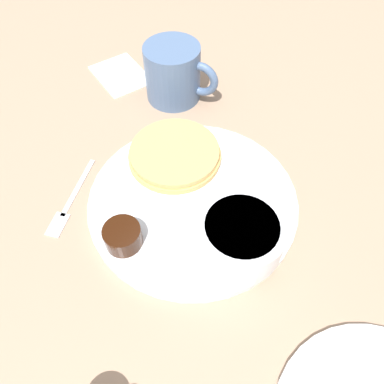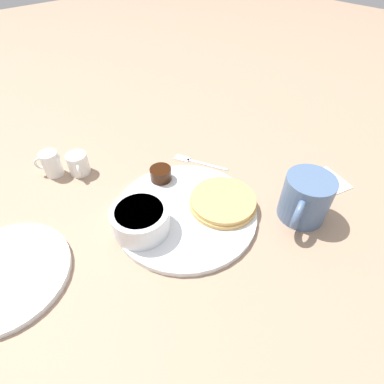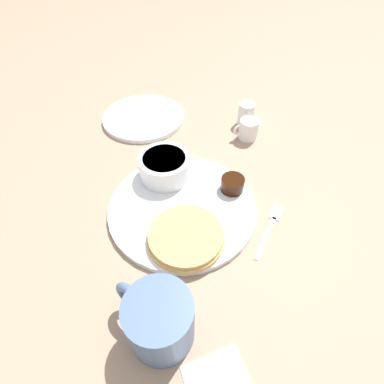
% 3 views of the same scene
% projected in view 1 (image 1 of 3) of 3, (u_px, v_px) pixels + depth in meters
% --- Properties ---
extents(ground_plane, '(4.00, 4.00, 0.00)m').
position_uv_depth(ground_plane, '(193.00, 203.00, 0.53)').
color(ground_plane, '#9E7F66').
extents(plate, '(0.29, 0.29, 0.01)m').
position_uv_depth(plate, '(193.00, 201.00, 0.52)').
color(plate, white).
rests_on(plate, ground_plane).
extents(pancake_stack, '(0.14, 0.14, 0.02)m').
position_uv_depth(pancake_stack, '(175.00, 154.00, 0.55)').
color(pancake_stack, tan).
rests_on(pancake_stack, plate).
extents(bowl, '(0.11, 0.11, 0.05)m').
position_uv_depth(bowl, '(240.00, 235.00, 0.45)').
color(bowl, white).
rests_on(bowl, plate).
extents(syrup_cup, '(0.05, 0.05, 0.03)m').
position_uv_depth(syrup_cup, '(123.00, 236.00, 0.46)').
color(syrup_cup, black).
rests_on(syrup_cup, plate).
extents(butter_ramekin, '(0.04, 0.04, 0.04)m').
position_uv_depth(butter_ramekin, '(240.00, 260.00, 0.44)').
color(butter_ramekin, white).
rests_on(butter_ramekin, plate).
extents(coffee_mug, '(0.13, 0.09, 0.09)m').
position_uv_depth(coffee_mug, '(174.00, 73.00, 0.63)').
color(coffee_mug, slate).
rests_on(coffee_mug, ground_plane).
extents(fork, '(0.07, 0.13, 0.00)m').
position_uv_depth(fork, '(68.00, 205.00, 0.52)').
color(fork, silver).
rests_on(fork, ground_plane).
extents(napkin, '(0.13, 0.11, 0.00)m').
position_uv_depth(napkin, '(121.00, 74.00, 0.70)').
color(napkin, white).
rests_on(napkin, ground_plane).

